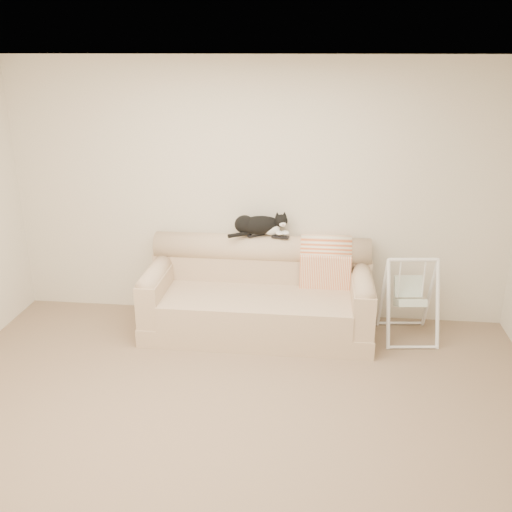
{
  "coord_description": "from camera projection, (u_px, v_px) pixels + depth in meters",
  "views": [
    {
      "loc": [
        0.6,
        -3.5,
        2.65
      ],
      "look_at": [
        0.07,
        1.27,
        0.9
      ],
      "focal_mm": 40.0,
      "sensor_mm": 36.0,
      "label": 1
    }
  ],
  "objects": [
    {
      "name": "ground_plane",
      "position": [
        228.0,
        427.0,
        4.23
      ],
      "size": [
        5.0,
        5.0,
        0.0
      ],
      "primitive_type": "plane",
      "color": "#7B634D",
      "rests_on": "ground"
    },
    {
      "name": "room_shell",
      "position": [
        224.0,
        231.0,
        3.71
      ],
      "size": [
        5.04,
        4.04,
        2.6
      ],
      "color": "beige",
      "rests_on": "ground"
    },
    {
      "name": "sofa",
      "position": [
        259.0,
        296.0,
        5.61
      ],
      "size": [
        2.2,
        0.93,
        0.9
      ],
      "color": "tan",
      "rests_on": "ground"
    },
    {
      "name": "remote_a",
      "position": [
        256.0,
        235.0,
        5.65
      ],
      "size": [
        0.17,
        0.15,
        0.03
      ],
      "color": "black",
      "rests_on": "sofa"
    },
    {
      "name": "remote_b",
      "position": [
        280.0,
        237.0,
        5.59
      ],
      "size": [
        0.18,
        0.08,
        0.02
      ],
      "color": "black",
      "rests_on": "sofa"
    },
    {
      "name": "tuxedo_cat",
      "position": [
        259.0,
        225.0,
        5.61
      ],
      "size": [
        0.6,
        0.35,
        0.24
      ],
      "color": "black",
      "rests_on": "sofa"
    },
    {
      "name": "throw_blanket",
      "position": [
        326.0,
        255.0,
        5.63
      ],
      "size": [
        0.49,
        0.38,
        0.58
      ],
      "color": "orange",
      "rests_on": "sofa"
    },
    {
      "name": "baby_swing",
      "position": [
        409.0,
        298.0,
        5.44
      ],
      "size": [
        0.55,
        0.58,
        0.82
      ],
      "color": "white",
      "rests_on": "ground"
    }
  ]
}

